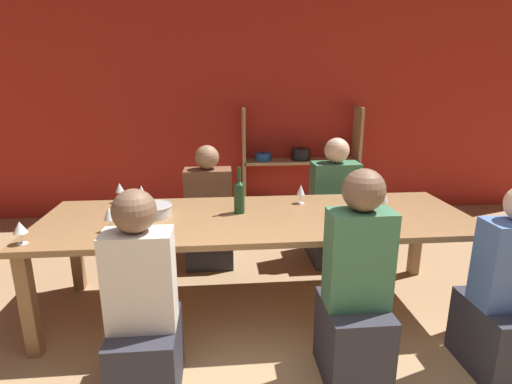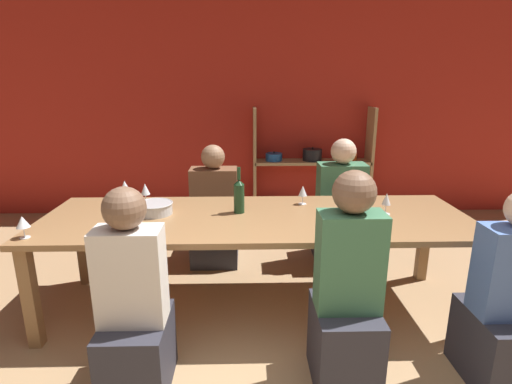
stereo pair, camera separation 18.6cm
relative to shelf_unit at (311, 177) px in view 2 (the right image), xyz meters
name	(u,v)px [view 2 (the right image)]	position (x,y,z in m)	size (l,w,h in m)	color
wall_back_red	(249,107)	(-0.76, 0.20, 0.85)	(8.80, 0.06, 2.70)	red
shelf_unit	(311,177)	(0.00, 0.00, 0.00)	(1.46, 0.30, 1.36)	tan
dining_table	(256,225)	(-0.74, -2.14, 0.17)	(3.04, 1.00, 0.73)	olive
mixing_bowl	(154,208)	(-1.48, -2.07, 0.28)	(0.27, 0.27, 0.08)	#B7BABC
wine_bottle_green	(239,195)	(-0.86, -2.05, 0.36)	(0.08, 0.08, 0.34)	#19381E
wine_glass_white_a	(303,191)	(-0.37, -1.86, 0.34)	(0.07, 0.07, 0.15)	white
wine_glass_white_b	(109,211)	(-1.71, -2.35, 0.35)	(0.07, 0.07, 0.17)	white
wine_glass_white_c	(23,223)	(-2.18, -2.51, 0.33)	(0.08, 0.08, 0.14)	white
wine_glass_empty_a	(145,189)	(-1.61, -1.79, 0.34)	(0.07, 0.07, 0.16)	white
wine_glass_red_a	(386,200)	(0.19, -2.12, 0.34)	(0.07, 0.07, 0.16)	white
wine_glass_red_b	(125,186)	(-1.79, -1.71, 0.35)	(0.07, 0.07, 0.16)	white
person_near_a	(346,307)	(-0.27, -2.92, -0.02)	(0.34, 0.43, 1.24)	#2D2D38
person_far_a	(215,219)	(-1.11, -1.25, -0.10)	(0.43, 0.54, 1.11)	#2D2D38
person_near_b	(505,315)	(0.62, -2.93, -0.08)	(0.37, 0.46, 1.13)	#2D2D38
person_far_b	(340,218)	(0.06, -1.32, -0.07)	(0.43, 0.54, 1.17)	#2D2D38
person_near_c	(134,316)	(-1.42, -2.93, -0.06)	(0.35, 0.44, 1.17)	#2D2D38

